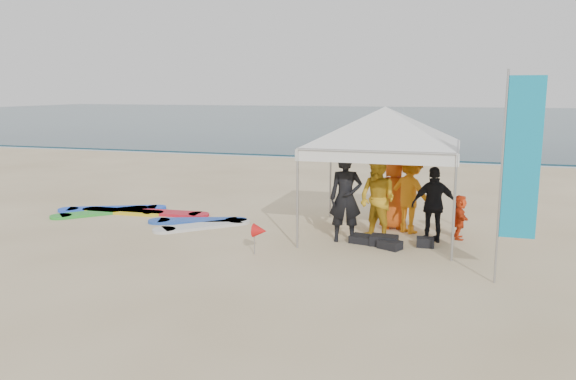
{
  "coord_description": "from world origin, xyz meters",
  "views": [
    {
      "loc": [
        3.56,
        -8.37,
        3.25
      ],
      "look_at": [
        0.23,
        2.6,
        1.2
      ],
      "focal_mm": 35.0,
      "sensor_mm": 36.0,
      "label": 1
    }
  ],
  "objects_px": {
    "person_orange_a": "(411,193)",
    "person_orange_b": "(393,194)",
    "marker_pennant": "(260,231)",
    "person_seated": "(460,217)",
    "surfboard_spread": "(147,215)",
    "person_black_b": "(434,205)",
    "canopy_tent": "(385,107)",
    "person_yellow": "(377,199)",
    "feather_flag": "(520,161)",
    "person_black_a": "(346,198)"
  },
  "relations": [
    {
      "from": "person_orange_a",
      "to": "canopy_tent",
      "type": "height_order",
      "value": "canopy_tent"
    },
    {
      "from": "person_black_b",
      "to": "person_orange_b",
      "type": "height_order",
      "value": "person_orange_b"
    },
    {
      "from": "person_orange_b",
      "to": "person_seated",
      "type": "bearing_deg",
      "value": 146.97
    },
    {
      "from": "person_orange_b",
      "to": "surfboard_spread",
      "type": "height_order",
      "value": "person_orange_b"
    },
    {
      "from": "person_black_a",
      "to": "surfboard_spread",
      "type": "xyz_separation_m",
      "value": [
        -5.44,
        0.9,
        -0.92
      ]
    },
    {
      "from": "person_orange_a",
      "to": "person_orange_b",
      "type": "xyz_separation_m",
      "value": [
        -0.42,
        0.24,
        -0.08
      ]
    },
    {
      "from": "person_orange_a",
      "to": "feather_flag",
      "type": "xyz_separation_m",
      "value": [
        1.96,
        -3.09,
        1.18
      ]
    },
    {
      "from": "person_black_b",
      "to": "canopy_tent",
      "type": "relative_size",
      "value": 0.38
    },
    {
      "from": "person_orange_b",
      "to": "feather_flag",
      "type": "xyz_separation_m",
      "value": [
        2.38,
        -3.33,
        1.26
      ]
    },
    {
      "from": "person_orange_a",
      "to": "surfboard_spread",
      "type": "bearing_deg",
      "value": 34.19
    },
    {
      "from": "surfboard_spread",
      "to": "person_black_b",
      "type": "bearing_deg",
      "value": -3.3
    },
    {
      "from": "person_orange_b",
      "to": "marker_pennant",
      "type": "height_order",
      "value": "person_orange_b"
    },
    {
      "from": "person_seated",
      "to": "canopy_tent",
      "type": "xyz_separation_m",
      "value": [
        -1.67,
        -0.19,
        2.39
      ]
    },
    {
      "from": "person_black_b",
      "to": "person_orange_b",
      "type": "bearing_deg",
      "value": -59.94
    },
    {
      "from": "person_yellow",
      "to": "marker_pennant",
      "type": "height_order",
      "value": "person_yellow"
    },
    {
      "from": "person_orange_a",
      "to": "surfboard_spread",
      "type": "xyz_separation_m",
      "value": [
        -6.71,
        -0.27,
        -0.89
      ]
    },
    {
      "from": "person_yellow",
      "to": "surfboard_spread",
      "type": "bearing_deg",
      "value": -153.55
    },
    {
      "from": "feather_flag",
      "to": "person_black_b",
      "type": "bearing_deg",
      "value": 120.38
    },
    {
      "from": "person_orange_a",
      "to": "person_orange_b",
      "type": "bearing_deg",
      "value": 1.67
    },
    {
      "from": "feather_flag",
      "to": "surfboard_spread",
      "type": "xyz_separation_m",
      "value": [
        -8.67,
        2.82,
        -2.07
      ]
    },
    {
      "from": "person_orange_b",
      "to": "person_seated",
      "type": "relative_size",
      "value": 1.72
    },
    {
      "from": "person_seated",
      "to": "feather_flag",
      "type": "distance_m",
      "value": 3.38
    },
    {
      "from": "person_yellow",
      "to": "person_seated",
      "type": "xyz_separation_m",
      "value": [
        1.73,
        0.67,
        -0.42
      ]
    },
    {
      "from": "person_yellow",
      "to": "person_orange_b",
      "type": "xyz_separation_m",
      "value": [
        0.21,
        1.16,
        -0.07
      ]
    },
    {
      "from": "feather_flag",
      "to": "person_orange_b",
      "type": "bearing_deg",
      "value": 125.51
    },
    {
      "from": "person_black_b",
      "to": "surfboard_spread",
      "type": "height_order",
      "value": "person_black_b"
    },
    {
      "from": "canopy_tent",
      "to": "person_seated",
      "type": "bearing_deg",
      "value": 6.48
    },
    {
      "from": "person_black_b",
      "to": "person_orange_a",
      "type": "bearing_deg",
      "value": -67.33
    },
    {
      "from": "person_yellow",
      "to": "surfboard_spread",
      "type": "relative_size",
      "value": 0.35
    },
    {
      "from": "person_black_b",
      "to": "canopy_tent",
      "type": "xyz_separation_m",
      "value": [
        -1.13,
        0.25,
        2.06
      ]
    },
    {
      "from": "person_black_a",
      "to": "canopy_tent",
      "type": "height_order",
      "value": "canopy_tent"
    },
    {
      "from": "person_black_a",
      "to": "marker_pennant",
      "type": "xyz_separation_m",
      "value": [
        -1.42,
        -1.54,
        -0.46
      ]
    },
    {
      "from": "person_orange_b",
      "to": "canopy_tent",
      "type": "height_order",
      "value": "canopy_tent"
    },
    {
      "from": "person_seated",
      "to": "surfboard_spread",
      "type": "height_order",
      "value": "person_seated"
    },
    {
      "from": "person_black_a",
      "to": "person_orange_a",
      "type": "relative_size",
      "value": 1.03
    },
    {
      "from": "marker_pennant",
      "to": "person_seated",
      "type": "bearing_deg",
      "value": 33.01
    },
    {
      "from": "person_seated",
      "to": "marker_pennant",
      "type": "xyz_separation_m",
      "value": [
        -3.79,
        -2.46,
        0.0
      ]
    },
    {
      "from": "person_orange_b",
      "to": "person_yellow",
      "type": "bearing_deg",
      "value": 64.43
    },
    {
      "from": "person_black_b",
      "to": "marker_pennant",
      "type": "xyz_separation_m",
      "value": [
        -3.25,
        -2.02,
        -0.33
      ]
    },
    {
      "from": "person_yellow",
      "to": "surfboard_spread",
      "type": "height_order",
      "value": "person_yellow"
    },
    {
      "from": "canopy_tent",
      "to": "person_black_b",
      "type": "bearing_deg",
      "value": -12.67
    },
    {
      "from": "person_black_b",
      "to": "canopy_tent",
      "type": "height_order",
      "value": "canopy_tent"
    },
    {
      "from": "person_seated",
      "to": "person_black_b",
      "type": "bearing_deg",
      "value": 124.66
    },
    {
      "from": "person_orange_b",
      "to": "feather_flag",
      "type": "relative_size",
      "value": 0.47
    },
    {
      "from": "person_orange_b",
      "to": "surfboard_spread",
      "type": "relative_size",
      "value": 0.32
    },
    {
      "from": "person_seated",
      "to": "marker_pennant",
      "type": "height_order",
      "value": "person_seated"
    },
    {
      "from": "person_black_b",
      "to": "canopy_tent",
      "type": "bearing_deg",
      "value": -28.74
    },
    {
      "from": "person_yellow",
      "to": "marker_pennant",
      "type": "xyz_separation_m",
      "value": [
        -2.06,
        -1.79,
        -0.42
      ]
    },
    {
      "from": "person_orange_a",
      "to": "feather_flag",
      "type": "relative_size",
      "value": 0.52
    },
    {
      "from": "person_yellow",
      "to": "person_black_b",
      "type": "xyz_separation_m",
      "value": [
        1.19,
        0.22,
        -0.09
      ]
    }
  ]
}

